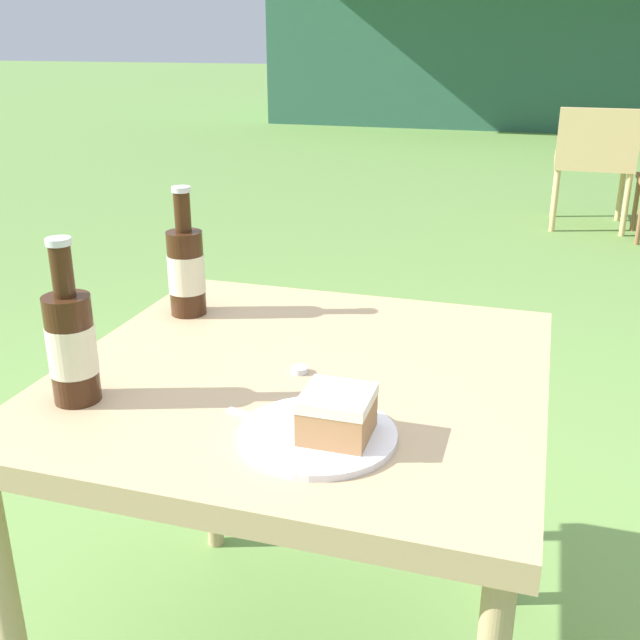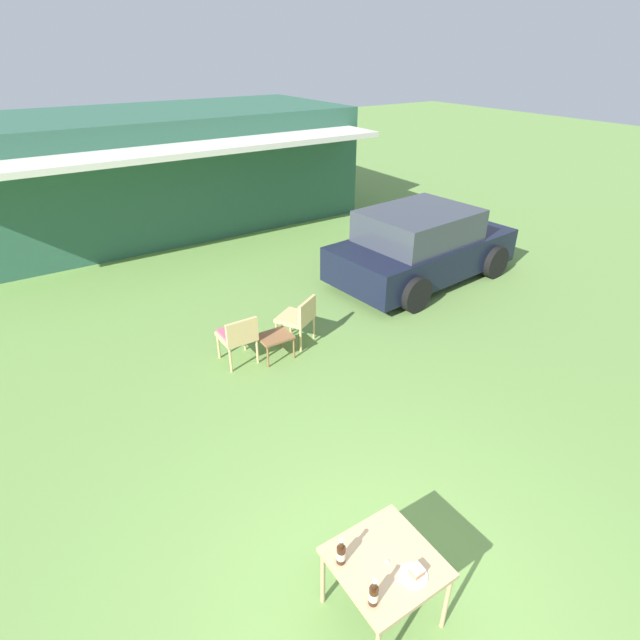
{
  "view_description": "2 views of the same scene",
  "coord_description": "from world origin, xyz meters",
  "px_view_note": "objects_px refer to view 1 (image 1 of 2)",
  "views": [
    {
      "loc": [
        0.35,
        -1.07,
        1.21
      ],
      "look_at": [
        0.0,
        0.1,
        0.74
      ],
      "focal_mm": 42.0,
      "sensor_mm": 36.0,
      "label": 1
    },
    {
      "loc": [
        -1.77,
        -1.77,
        4.19
      ],
      "look_at": [
        1.45,
        3.16,
        0.9
      ],
      "focal_mm": 28.0,
      "sensor_mm": 36.0,
      "label": 2
    }
  ],
  "objects_px": {
    "wicker_chair_cushioned": "(594,155)",
    "cola_bottle_near": "(186,269)",
    "patio_table": "(303,406)",
    "cake_on_plate": "(328,424)",
    "cola_bottle_far": "(71,344)"
  },
  "relations": [
    {
      "from": "wicker_chair_cushioned",
      "to": "patio_table",
      "type": "relative_size",
      "value": 0.99
    },
    {
      "from": "cola_bottle_near",
      "to": "cola_bottle_far",
      "type": "xyz_separation_m",
      "value": [
        0.01,
        -0.39,
        0.0
      ]
    },
    {
      "from": "patio_table",
      "to": "cake_on_plate",
      "type": "height_order",
      "value": "cake_on_plate"
    },
    {
      "from": "wicker_chair_cushioned",
      "to": "cola_bottle_far",
      "type": "relative_size",
      "value": 3.1
    },
    {
      "from": "wicker_chair_cushioned",
      "to": "patio_table",
      "type": "height_order",
      "value": "wicker_chair_cushioned"
    },
    {
      "from": "cola_bottle_far",
      "to": "cake_on_plate",
      "type": "bearing_deg",
      "value": -0.82
    },
    {
      "from": "wicker_chair_cushioned",
      "to": "cake_on_plate",
      "type": "bearing_deg",
      "value": 82.91
    },
    {
      "from": "cake_on_plate",
      "to": "cola_bottle_near",
      "type": "distance_m",
      "value": 0.57
    },
    {
      "from": "cake_on_plate",
      "to": "cola_bottle_near",
      "type": "xyz_separation_m",
      "value": [
        -0.4,
        0.39,
        0.07
      ]
    },
    {
      "from": "cake_on_plate",
      "to": "cola_bottle_near",
      "type": "height_order",
      "value": "cola_bottle_near"
    },
    {
      "from": "wicker_chair_cushioned",
      "to": "cola_bottle_far",
      "type": "height_order",
      "value": "cola_bottle_far"
    },
    {
      "from": "patio_table",
      "to": "cake_on_plate",
      "type": "relative_size",
      "value": 3.6
    },
    {
      "from": "cola_bottle_far",
      "to": "patio_table",
      "type": "bearing_deg",
      "value": 34.9
    },
    {
      "from": "wicker_chair_cushioned",
      "to": "cola_bottle_near",
      "type": "distance_m",
      "value": 4.02
    },
    {
      "from": "wicker_chair_cushioned",
      "to": "cake_on_plate",
      "type": "height_order",
      "value": "wicker_chair_cushioned"
    }
  ]
}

